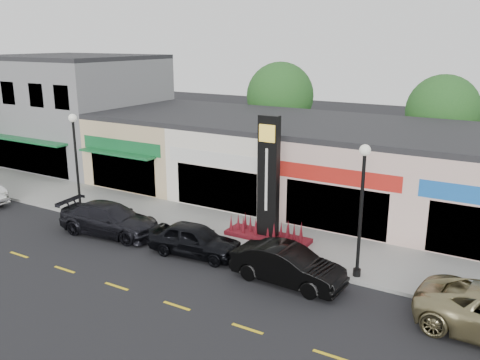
{
  "coord_description": "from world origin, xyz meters",
  "views": [
    {
      "loc": [
        13.55,
        -16.23,
        9.5
      ],
      "look_at": [
        1.56,
        4.0,
        2.94
      ],
      "focal_mm": 38.0,
      "sensor_mm": 36.0,
      "label": 1
    }
  ],
  "objects_px": {
    "lamp_west_near": "(76,153)",
    "car_black_sedan": "(195,240)",
    "pylon_sign": "(268,197)",
    "car_black_conv": "(288,265)",
    "car_dark_sedan": "(110,219)",
    "lamp_east_near": "(362,198)"
  },
  "relations": [
    {
      "from": "pylon_sign",
      "to": "lamp_west_near",
      "type": "bearing_deg",
      "value": -171.23
    },
    {
      "from": "lamp_west_near",
      "to": "lamp_east_near",
      "type": "height_order",
      "value": "same"
    },
    {
      "from": "car_dark_sedan",
      "to": "car_black_sedan",
      "type": "distance_m",
      "value": 5.17
    },
    {
      "from": "pylon_sign",
      "to": "car_dark_sedan",
      "type": "relative_size",
      "value": 1.12
    },
    {
      "from": "lamp_west_near",
      "to": "pylon_sign",
      "type": "bearing_deg",
      "value": 8.77
    },
    {
      "from": "lamp_west_near",
      "to": "car_dark_sedan",
      "type": "height_order",
      "value": "lamp_west_near"
    },
    {
      "from": "lamp_west_near",
      "to": "car_black_sedan",
      "type": "xyz_separation_m",
      "value": [
        8.9,
        -1.39,
        -2.73
      ]
    },
    {
      "from": "pylon_sign",
      "to": "lamp_east_near",
      "type": "bearing_deg",
      "value": -18.75
    },
    {
      "from": "car_black_sedan",
      "to": "pylon_sign",
      "type": "bearing_deg",
      "value": -39.53
    },
    {
      "from": "pylon_sign",
      "to": "car_black_conv",
      "type": "bearing_deg",
      "value": -51.85
    },
    {
      "from": "car_dark_sedan",
      "to": "car_black_sedan",
      "type": "bearing_deg",
      "value": -95.48
    },
    {
      "from": "lamp_west_near",
      "to": "car_black_sedan",
      "type": "height_order",
      "value": "lamp_west_near"
    },
    {
      "from": "lamp_west_near",
      "to": "car_dark_sedan",
      "type": "xyz_separation_m",
      "value": [
        3.73,
        -1.45,
        -2.7
      ]
    },
    {
      "from": "car_black_sedan",
      "to": "lamp_east_near",
      "type": "bearing_deg",
      "value": -84.18
    },
    {
      "from": "lamp_west_near",
      "to": "car_black_sedan",
      "type": "relative_size",
      "value": 1.26
    },
    {
      "from": "car_black_conv",
      "to": "lamp_east_near",
      "type": "bearing_deg",
      "value": -50.02
    },
    {
      "from": "car_dark_sedan",
      "to": "lamp_west_near",
      "type": "bearing_deg",
      "value": 62.5
    },
    {
      "from": "lamp_east_near",
      "to": "car_dark_sedan",
      "type": "distance_m",
      "value": 12.65
    },
    {
      "from": "lamp_west_near",
      "to": "car_dark_sedan",
      "type": "bearing_deg",
      "value": -21.28
    },
    {
      "from": "pylon_sign",
      "to": "car_black_sedan",
      "type": "xyz_separation_m",
      "value": [
        -2.1,
        -3.08,
        -1.53
      ]
    },
    {
      "from": "lamp_east_near",
      "to": "pylon_sign",
      "type": "xyz_separation_m",
      "value": [
        -5.0,
        1.7,
        -1.2
      ]
    },
    {
      "from": "pylon_sign",
      "to": "car_black_sedan",
      "type": "distance_m",
      "value": 4.04
    }
  ]
}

